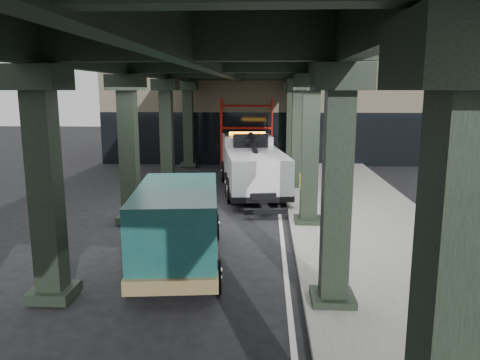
% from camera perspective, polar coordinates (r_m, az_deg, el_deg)
% --- Properties ---
extents(ground, '(90.00, 90.00, 0.00)m').
position_cam_1_polar(ground, '(14.06, -1.76, -7.80)').
color(ground, black).
rests_on(ground, ground).
extents(sidewalk, '(5.00, 40.00, 0.15)m').
position_cam_1_polar(sidewalk, '(16.24, 14.97, -5.32)').
color(sidewalk, gray).
rests_on(sidewalk, ground).
extents(lane_stripe, '(0.12, 38.00, 0.01)m').
position_cam_1_polar(lane_stripe, '(15.92, 5.00, -5.56)').
color(lane_stripe, silver).
rests_on(lane_stripe, ground).
extents(viaduct, '(7.40, 32.00, 6.40)m').
position_cam_1_polar(viaduct, '(15.38, -2.75, 14.45)').
color(viaduct, black).
rests_on(viaduct, ground).
extents(building, '(22.00, 10.00, 8.00)m').
position_cam_1_polar(building, '(33.28, 4.72, 9.98)').
color(building, '#C6B793').
rests_on(building, ground).
extents(scaffolding, '(3.08, 0.88, 4.00)m').
position_cam_1_polar(scaffolding, '(28.04, 0.82, 5.98)').
color(scaffolding, red).
rests_on(scaffolding, ground).
extents(tow_truck, '(3.33, 8.34, 2.66)m').
position_cam_1_polar(tow_truck, '(21.02, 1.37, 2.12)').
color(tow_truck, black).
rests_on(tow_truck, ground).
extents(towed_van, '(2.63, 5.50, 2.15)m').
position_cam_1_polar(towed_van, '(12.08, -7.52, -5.28)').
color(towed_van, '#134745').
rests_on(towed_van, ground).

